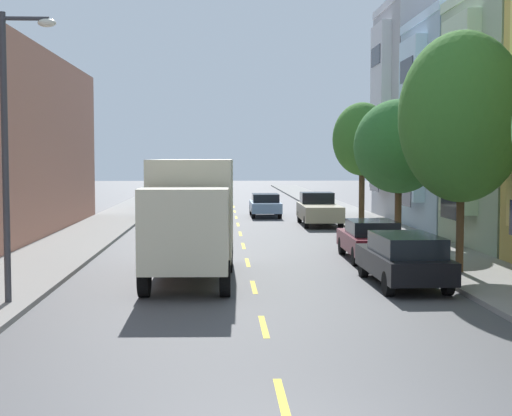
# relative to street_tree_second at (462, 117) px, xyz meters

# --- Properties ---
(ground_plane) EXTENTS (160.00, 160.00, 0.00)m
(ground_plane) POSITION_rel_street_tree_second_xyz_m (-6.40, 16.36, -4.88)
(ground_plane) COLOR #4C4C4F
(sidewalk_left) EXTENTS (3.20, 120.00, 0.14)m
(sidewalk_left) POSITION_rel_street_tree_second_xyz_m (-13.50, 14.36, -4.81)
(sidewalk_left) COLOR gray
(sidewalk_left) RESTS_ON ground_plane
(sidewalk_right) EXTENTS (3.20, 120.00, 0.14)m
(sidewalk_right) POSITION_rel_street_tree_second_xyz_m (0.70, 14.36, -4.81)
(sidewalk_right) COLOR gray
(sidewalk_right) RESTS_ON ground_plane
(lane_centerline_dashes) EXTENTS (0.14, 47.20, 0.01)m
(lane_centerline_dashes) POSITION_rel_street_tree_second_xyz_m (-6.40, 10.86, -4.88)
(lane_centerline_dashes) COLOR yellow
(lane_centerline_dashes) RESTS_ON ground_plane
(townhouse_fifth_dove_grey) EXTENTS (13.20, 7.25, 12.71)m
(townhouse_fifth_dove_grey) POSITION_rel_street_tree_second_xyz_m (8.49, 21.58, 1.27)
(townhouse_fifth_dove_grey) COLOR #A8A8AD
(townhouse_fifth_dove_grey) RESTS_ON ground_plane
(street_tree_second) EXTENTS (3.85, 3.85, 7.35)m
(street_tree_second) POSITION_rel_street_tree_second_xyz_m (0.00, 0.00, 0.00)
(street_tree_second) COLOR #47331E
(street_tree_second) RESTS_ON sidewalk_right
(street_tree_third) EXTENTS (3.71, 3.71, 5.91)m
(street_tree_third) POSITION_rel_street_tree_second_xyz_m (0.00, 8.15, -0.78)
(street_tree_third) COLOR #47331E
(street_tree_third) RESTS_ON sidewalk_right
(street_tree_farthest) EXTENTS (3.08, 3.08, 6.36)m
(street_tree_farthest) POSITION_rel_street_tree_second_xyz_m (0.00, 16.30, -0.29)
(street_tree_farthest) COLOR #47331E
(street_tree_farthest) RESTS_ON sidewalk_right
(street_lamp) EXTENTS (1.35, 0.28, 6.97)m
(street_lamp) POSITION_rel_street_tree_second_xyz_m (-12.35, -4.30, -0.71)
(street_lamp) COLOR #38383D
(street_lamp) RESTS_ON sidewalk_left
(delivery_box_truck) EXTENTS (2.58, 7.44, 3.59)m
(delivery_box_truck) POSITION_rel_street_tree_second_xyz_m (-8.19, 0.02, -2.88)
(delivery_box_truck) COLOR beige
(delivery_box_truck) RESTS_ON ground_plane
(parked_sedan_burgundy) EXTENTS (1.84, 4.52, 1.43)m
(parked_sedan_burgundy) POSITION_rel_street_tree_second_xyz_m (-1.98, 3.84, -4.13)
(parked_sedan_burgundy) COLOR maroon
(parked_sedan_burgundy) RESTS_ON ground_plane
(parked_wagon_black) EXTENTS (1.90, 4.73, 1.50)m
(parked_wagon_black) POSITION_rel_street_tree_second_xyz_m (-2.14, -1.68, -4.08)
(parked_wagon_black) COLOR black
(parked_wagon_black) RESTS_ON ground_plane
(parked_pickup_charcoal) EXTENTS (2.14, 5.35, 1.73)m
(parked_pickup_charcoal) POSITION_rel_street_tree_second_xyz_m (-10.86, 30.73, -4.05)
(parked_pickup_charcoal) COLOR #333338
(parked_pickup_charcoal) RESTS_ON ground_plane
(parked_hatchback_forest) EXTENTS (1.79, 4.02, 1.50)m
(parked_hatchback_forest) POSITION_rel_street_tree_second_xyz_m (-10.89, 22.41, -4.12)
(parked_hatchback_forest) COLOR #194C28
(parked_hatchback_forest) RESTS_ON ground_plane
(parked_pickup_champagne) EXTENTS (2.05, 5.32, 1.73)m
(parked_pickup_champagne) POSITION_rel_street_tree_second_xyz_m (-2.03, 17.86, -4.05)
(parked_pickup_champagne) COLOR tan
(parked_pickup_champagne) RESTS_ON ground_plane
(moving_sky_sedan) EXTENTS (1.80, 4.50, 1.43)m
(moving_sky_sedan) POSITION_rel_street_tree_second_xyz_m (-4.60, 23.75, -4.13)
(moving_sky_sedan) COLOR #7A9EC6
(moving_sky_sedan) RESTS_ON ground_plane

